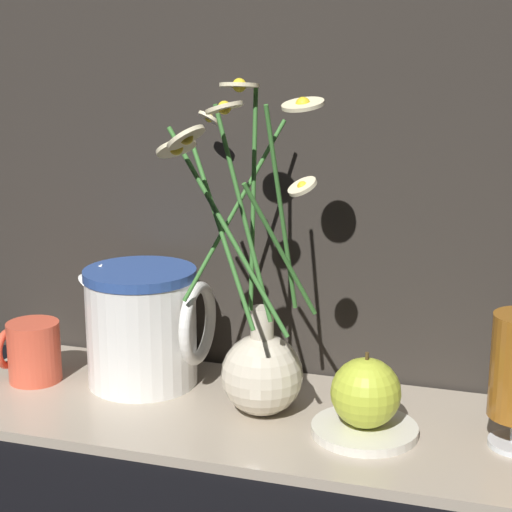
{
  "coord_description": "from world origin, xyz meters",
  "views": [
    {
      "loc": [
        0.28,
        -0.89,
        0.43
      ],
      "look_at": [
        0.0,
        0.0,
        0.2
      ],
      "focal_mm": 60.0,
      "sensor_mm": 36.0,
      "label": 1
    }
  ],
  "objects_px": {
    "vase_with_flowers": "(260,354)",
    "orange_fruit": "(366,393)",
    "ceramic_pitcher": "(143,322)",
    "yellow_mug": "(32,351)"
  },
  "relations": [
    {
      "from": "ceramic_pitcher",
      "to": "orange_fruit",
      "type": "distance_m",
      "value": 0.3
    },
    {
      "from": "vase_with_flowers",
      "to": "orange_fruit",
      "type": "relative_size",
      "value": 4.48
    },
    {
      "from": "vase_with_flowers",
      "to": "ceramic_pitcher",
      "type": "relative_size",
      "value": 2.32
    },
    {
      "from": "vase_with_flowers",
      "to": "orange_fruit",
      "type": "distance_m",
      "value": 0.13
    },
    {
      "from": "vase_with_flowers",
      "to": "yellow_mug",
      "type": "height_order",
      "value": "vase_with_flowers"
    },
    {
      "from": "yellow_mug",
      "to": "ceramic_pitcher",
      "type": "relative_size",
      "value": 0.47
    },
    {
      "from": "yellow_mug",
      "to": "ceramic_pitcher",
      "type": "xyz_separation_m",
      "value": [
        0.14,
        0.04,
        0.04
      ]
    },
    {
      "from": "yellow_mug",
      "to": "orange_fruit",
      "type": "height_order",
      "value": "orange_fruit"
    },
    {
      "from": "yellow_mug",
      "to": "orange_fruit",
      "type": "distance_m",
      "value": 0.44
    },
    {
      "from": "ceramic_pitcher",
      "to": "orange_fruit",
      "type": "relative_size",
      "value": 1.94
    }
  ]
}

